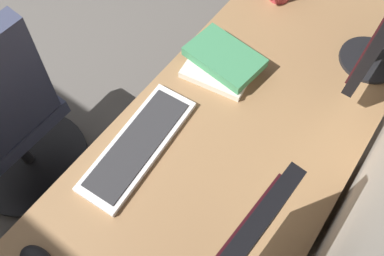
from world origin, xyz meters
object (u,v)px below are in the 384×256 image
object	(u,v)px
keyboard_main	(138,144)
book_stack_near	(223,61)
office_chair	(3,127)
drawer_pedestal	(235,181)

from	to	relation	value
keyboard_main	book_stack_near	world-z (taller)	book_stack_near
keyboard_main	office_chair	world-z (taller)	office_chair
drawer_pedestal	keyboard_main	size ratio (longest dim) A/B	1.62
office_chair	book_stack_near	bearing A→B (deg)	131.13
keyboard_main	office_chair	size ratio (longest dim) A/B	0.44
drawer_pedestal	keyboard_main	distance (m)	0.51
keyboard_main	office_chair	bearing A→B (deg)	-75.06
drawer_pedestal	keyboard_main	world-z (taller)	keyboard_main
drawer_pedestal	book_stack_near	xyz separation A→B (m)	(-0.17, -0.21, 0.41)
drawer_pedestal	book_stack_near	bearing A→B (deg)	-129.07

